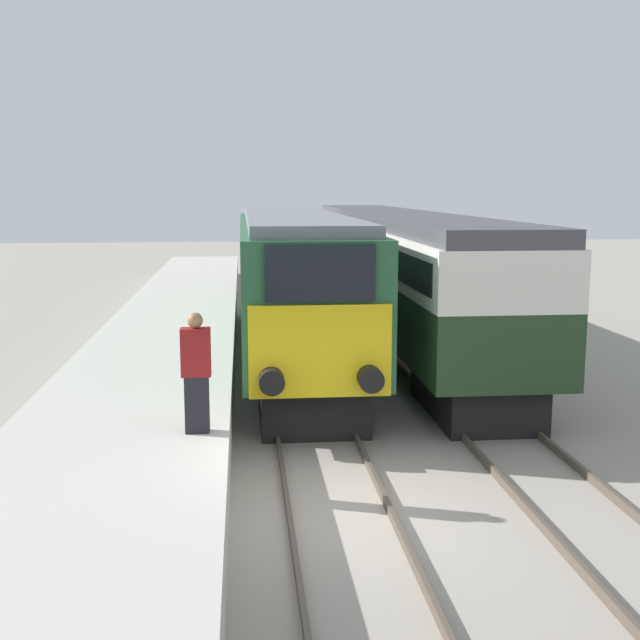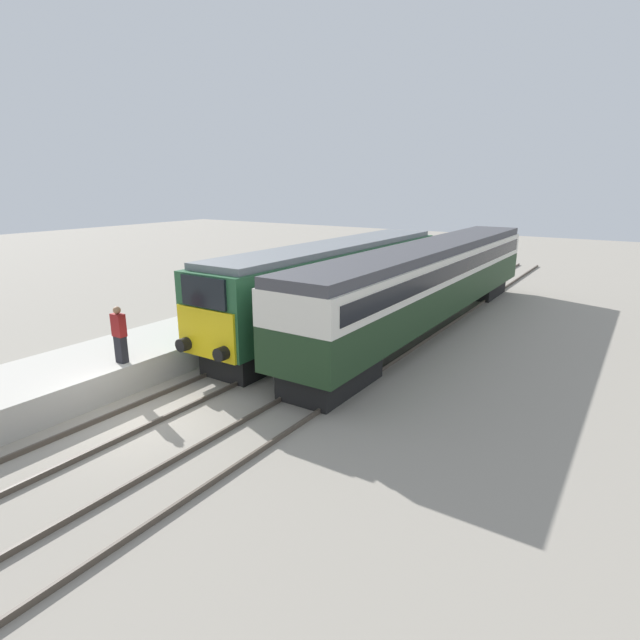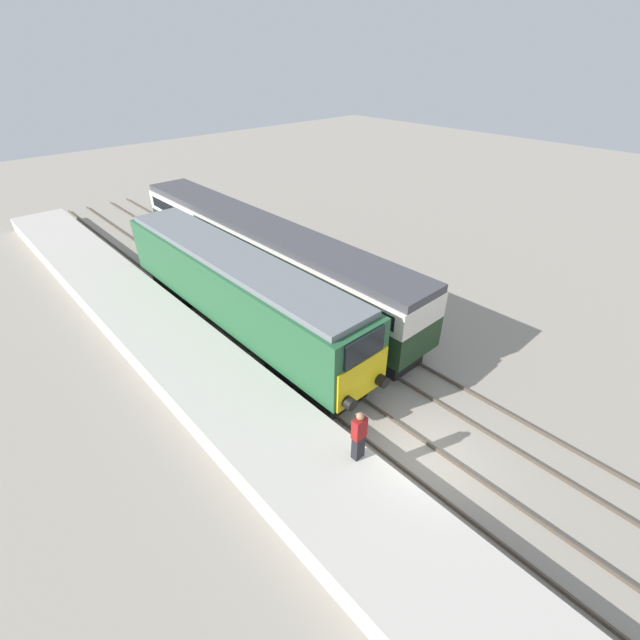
# 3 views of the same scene
# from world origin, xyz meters

# --- Properties ---
(ground_plane) EXTENTS (120.00, 120.00, 0.00)m
(ground_plane) POSITION_xyz_m (0.00, 0.00, 0.00)
(ground_plane) COLOR gray
(platform_left) EXTENTS (3.50, 50.00, 0.96)m
(platform_left) POSITION_xyz_m (-3.30, 8.00, 0.48)
(platform_left) COLOR #B7B2A8
(platform_left) RESTS_ON ground_plane
(rails_near_track) EXTENTS (1.51, 60.00, 0.14)m
(rails_near_track) POSITION_xyz_m (0.00, 5.00, 0.07)
(rails_near_track) COLOR #4C4238
(rails_near_track) RESTS_ON ground_plane
(rails_far_track) EXTENTS (1.50, 60.00, 0.14)m
(rails_far_track) POSITION_xyz_m (3.40, 5.00, 0.07)
(rails_far_track) COLOR #4C4238
(rails_far_track) RESTS_ON ground_plane
(locomotive) EXTENTS (2.70, 16.23, 3.94)m
(locomotive) POSITION_xyz_m (0.00, 10.68, 2.23)
(locomotive) COLOR black
(locomotive) RESTS_ON ground_plane
(passenger_carriage) EXTENTS (2.75, 21.22, 3.88)m
(passenger_carriage) POSITION_xyz_m (3.40, 13.34, 2.38)
(passenger_carriage) COLOR black
(passenger_carriage) RESTS_ON ground_plane
(person_on_platform) EXTENTS (0.44, 0.26, 1.83)m
(person_on_platform) POSITION_xyz_m (-2.03, 1.06, 1.87)
(person_on_platform) COLOR black
(person_on_platform) RESTS_ON platform_left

